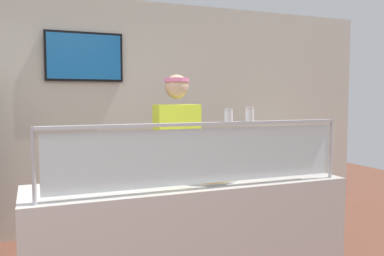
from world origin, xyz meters
TOP-DOWN VIEW (x-y plane):
  - shop_rear_unit at (1.14, 2.38)m, footprint 6.70×0.13m
  - serving_counter at (1.15, 0.33)m, footprint 2.30×0.65m
  - sneeze_guard at (1.15, 0.06)m, footprint 2.12×0.06m
  - pizza_tray at (1.28, 0.36)m, footprint 0.49×0.49m
  - pizza_server at (1.26, 0.34)m, footprint 0.13×0.29m
  - parmesan_shaker at (1.33, 0.06)m, footprint 0.06×0.06m
  - pepper_flake_shaker at (1.49, 0.06)m, footprint 0.06×0.06m
  - worker_figure at (1.28, 0.95)m, footprint 0.41×0.50m
  - prep_shelf at (3.08, 1.89)m, footprint 0.70×0.55m
  - pizza_box_stack at (3.08, 1.89)m, footprint 0.44×0.42m

SIDE VIEW (x-z plane):
  - prep_shelf at x=3.08m, z-range 0.00..0.82m
  - serving_counter at x=1.15m, z-range 0.00..0.95m
  - pizza_box_stack at x=3.08m, z-range 0.82..0.95m
  - pizza_tray at x=1.28m, z-range 0.95..0.99m
  - pizza_server at x=1.26m, z-range 0.99..0.99m
  - worker_figure at x=1.28m, z-range 0.13..1.89m
  - sneeze_guard at x=1.15m, z-range 1.01..1.46m
  - shop_rear_unit at x=1.14m, z-range 0.01..2.71m
  - parmesan_shaker at x=1.33m, z-range 1.39..1.48m
  - pepper_flake_shaker at x=1.49m, z-range 1.39..1.49m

